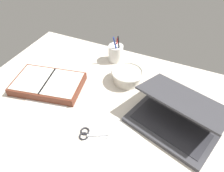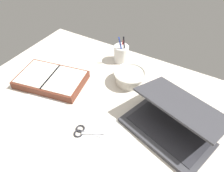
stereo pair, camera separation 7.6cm
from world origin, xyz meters
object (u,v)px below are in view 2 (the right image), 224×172
(scissors, at_px, (83,132))
(pen_cup, at_px, (121,53))
(bowl, at_px, (130,77))
(planner, at_px, (51,79))
(laptop, at_px, (172,123))

(scissors, bearing_deg, pen_cup, 83.42)
(bowl, bearing_deg, planner, -148.96)
(laptop, distance_m, planner, 0.62)
(bowl, xyz_separation_m, planner, (-0.34, -0.21, -0.02))
(planner, distance_m, scissors, 0.36)
(bowl, relative_size, planner, 0.45)
(laptop, xyz_separation_m, bowl, (-0.28, 0.18, -0.01))
(pen_cup, height_order, scissors, pen_cup)
(bowl, xyz_separation_m, scissors, (-0.02, -0.38, -0.03))
(laptop, bearing_deg, bowl, 164.19)
(pen_cup, bearing_deg, bowl, -48.39)
(bowl, relative_size, scissors, 1.32)
(bowl, height_order, planner, bowl)
(scissors, bearing_deg, laptop, 14.31)
(planner, bearing_deg, scissors, -39.85)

